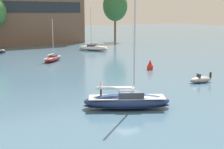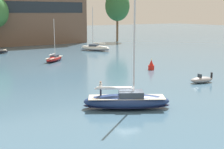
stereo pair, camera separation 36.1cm
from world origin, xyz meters
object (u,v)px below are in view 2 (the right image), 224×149
at_px(sailboat_moored_near_marina, 95,48).
at_px(motor_tender, 202,80).
at_px(tree_shore_left, 117,6).
at_px(sailboat_main, 127,101).
at_px(sailboat_moored_far_slip, 54,59).
at_px(channel_buoy, 151,65).

height_order(sailboat_moored_near_marina, motor_tender, sailboat_moored_near_marina).
xyz_separation_m(tree_shore_left, sailboat_main, (-44.10, -68.73, -11.82)).
bearing_deg(sailboat_main, sailboat_moored_near_marina, 64.31).
relative_size(sailboat_moored_far_slip, motor_tender, 2.26).
bearing_deg(tree_shore_left, sailboat_main, -122.69).
xyz_separation_m(sailboat_main, sailboat_moored_near_marina, (23.20, 48.23, -0.09)).
bearing_deg(tree_shore_left, channel_buoy, -117.20).
distance_m(sailboat_main, sailboat_moored_far_slip, 36.65).
distance_m(tree_shore_left, motor_tender, 70.83).
height_order(sailboat_moored_near_marina, channel_buoy, sailboat_moored_near_marina).
xyz_separation_m(sailboat_moored_far_slip, channel_buoy, (11.34, -19.11, 0.19)).
distance_m(sailboat_moored_near_marina, sailboat_moored_far_slip, 20.89).
bearing_deg(channel_buoy, motor_tender, -92.52).
distance_m(tree_shore_left, sailboat_moored_far_slip, 51.45).
height_order(sailboat_moored_far_slip, channel_buoy, sailboat_moored_far_slip).
bearing_deg(channel_buoy, sailboat_main, -135.84).
xyz_separation_m(tree_shore_left, sailboat_moored_far_slip, (-37.92, -32.61, -12.09)).
distance_m(sailboat_moored_near_marina, motor_tender, 44.21).
bearing_deg(tree_shore_left, sailboat_moored_near_marina, -135.55).
relative_size(sailboat_moored_near_marina, motor_tender, 2.96).
height_order(tree_shore_left, sailboat_moored_far_slip, tree_shore_left).
bearing_deg(sailboat_moored_far_slip, motor_tender, -71.19).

